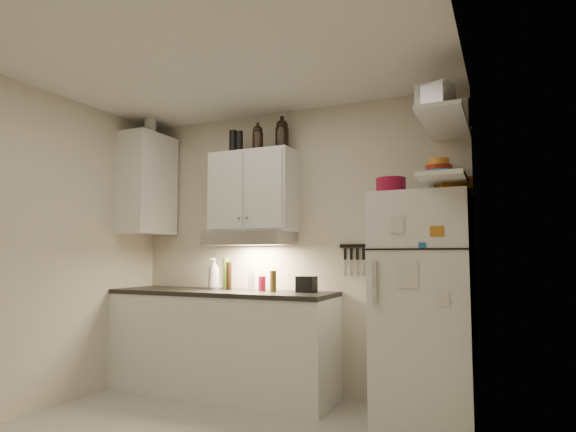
% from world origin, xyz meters
% --- Properties ---
extents(ceiling, '(3.20, 3.00, 0.02)m').
position_xyz_m(ceiling, '(0.00, 0.00, 2.61)').
color(ceiling, white).
rests_on(ceiling, ground).
extents(back_wall, '(3.20, 0.02, 2.60)m').
position_xyz_m(back_wall, '(0.00, 1.51, 1.30)').
color(back_wall, beige).
rests_on(back_wall, ground).
extents(left_wall, '(0.02, 3.00, 2.60)m').
position_xyz_m(left_wall, '(-1.61, 0.00, 1.30)').
color(left_wall, beige).
rests_on(left_wall, ground).
extents(right_wall, '(0.02, 3.00, 2.60)m').
position_xyz_m(right_wall, '(1.61, 0.00, 1.30)').
color(right_wall, beige).
rests_on(right_wall, ground).
extents(base_cabinet, '(2.10, 0.60, 0.88)m').
position_xyz_m(base_cabinet, '(-0.55, 1.20, 0.44)').
color(base_cabinet, white).
rests_on(base_cabinet, floor).
extents(countertop, '(2.10, 0.62, 0.04)m').
position_xyz_m(countertop, '(-0.55, 1.20, 0.90)').
color(countertop, black).
rests_on(countertop, base_cabinet).
extents(upper_cabinet, '(0.80, 0.33, 0.75)m').
position_xyz_m(upper_cabinet, '(-0.30, 1.33, 1.83)').
color(upper_cabinet, white).
rests_on(upper_cabinet, back_wall).
extents(side_cabinet, '(0.33, 0.55, 1.00)m').
position_xyz_m(side_cabinet, '(-1.44, 1.20, 1.95)').
color(side_cabinet, white).
rests_on(side_cabinet, left_wall).
extents(range_hood, '(0.76, 0.46, 0.12)m').
position_xyz_m(range_hood, '(-0.30, 1.27, 1.39)').
color(range_hood, silver).
rests_on(range_hood, back_wall).
extents(fridge, '(0.70, 0.68, 1.70)m').
position_xyz_m(fridge, '(1.25, 1.16, 0.85)').
color(fridge, white).
rests_on(fridge, floor).
extents(shelf_hi, '(0.30, 0.95, 0.03)m').
position_xyz_m(shelf_hi, '(1.45, 1.02, 2.20)').
color(shelf_hi, white).
rests_on(shelf_hi, right_wall).
extents(shelf_lo, '(0.30, 0.95, 0.03)m').
position_xyz_m(shelf_lo, '(1.45, 1.02, 1.76)').
color(shelf_lo, white).
rests_on(shelf_lo, right_wall).
extents(knife_strip, '(0.42, 0.02, 0.03)m').
position_xyz_m(knife_strip, '(0.70, 1.49, 1.32)').
color(knife_strip, black).
rests_on(knife_strip, back_wall).
extents(dutch_oven, '(0.29, 0.29, 0.13)m').
position_xyz_m(dutch_oven, '(1.03, 1.10, 1.77)').
color(dutch_oven, maroon).
rests_on(dutch_oven, fridge).
extents(book_stack, '(0.29, 0.32, 0.09)m').
position_xyz_m(book_stack, '(1.48, 1.05, 1.74)').
color(book_stack, '#BC6F17').
rests_on(book_stack, fridge).
extents(spice_jar, '(0.06, 0.06, 0.09)m').
position_xyz_m(spice_jar, '(1.35, 1.03, 1.75)').
color(spice_jar, silver).
rests_on(spice_jar, fridge).
extents(stock_pot, '(0.33, 0.33, 0.23)m').
position_xyz_m(stock_pot, '(1.51, 1.39, 2.33)').
color(stock_pot, silver).
rests_on(stock_pot, shelf_hi).
extents(tin_a, '(0.25, 0.23, 0.22)m').
position_xyz_m(tin_a, '(1.40, 0.87, 2.33)').
color(tin_a, '#AAAAAD').
rests_on(tin_a, shelf_hi).
extents(tin_b, '(0.22, 0.22, 0.17)m').
position_xyz_m(tin_b, '(1.44, 0.73, 2.30)').
color(tin_b, '#AAAAAD').
rests_on(tin_b, shelf_hi).
extents(bowl_teal, '(0.26, 0.26, 0.10)m').
position_xyz_m(bowl_teal, '(1.41, 1.32, 1.83)').
color(bowl_teal, '#1C649C').
rests_on(bowl_teal, shelf_lo).
extents(bowl_orange, '(0.21, 0.21, 0.06)m').
position_xyz_m(bowl_orange, '(1.36, 1.33, 1.91)').
color(bowl_orange, red).
rests_on(bowl_orange, bowl_teal).
extents(bowl_yellow, '(0.16, 0.16, 0.05)m').
position_xyz_m(bowl_yellow, '(1.36, 1.33, 1.97)').
color(bowl_yellow, '#F5A02B').
rests_on(bowl_yellow, bowl_orange).
extents(plates, '(0.29, 0.29, 0.06)m').
position_xyz_m(plates, '(1.41, 0.98, 1.81)').
color(plates, '#1C649C').
rests_on(plates, shelf_lo).
extents(growler_a, '(0.11, 0.11, 0.24)m').
position_xyz_m(growler_a, '(-0.22, 1.27, 2.32)').
color(growler_a, black).
rests_on(growler_a, upper_cabinet).
extents(growler_b, '(0.15, 0.15, 0.30)m').
position_xyz_m(growler_b, '(-0.02, 1.37, 2.35)').
color(growler_b, black).
rests_on(growler_b, upper_cabinet).
extents(thermos_a, '(0.07, 0.07, 0.20)m').
position_xyz_m(thermos_a, '(-0.41, 1.26, 2.30)').
color(thermos_a, black).
rests_on(thermos_a, upper_cabinet).
extents(thermos_b, '(0.08, 0.08, 0.21)m').
position_xyz_m(thermos_b, '(-0.49, 1.27, 2.31)').
color(thermos_b, black).
rests_on(thermos_b, upper_cabinet).
extents(side_jar, '(0.14, 0.14, 0.16)m').
position_xyz_m(side_jar, '(-1.39, 1.17, 2.53)').
color(side_jar, silver).
rests_on(side_jar, side_cabinet).
extents(soap_bottle, '(0.16, 0.16, 0.33)m').
position_xyz_m(soap_bottle, '(-0.68, 1.27, 1.08)').
color(soap_bottle, white).
rests_on(soap_bottle, countertop).
extents(pepper_mill, '(0.07, 0.07, 0.19)m').
position_xyz_m(pepper_mill, '(-0.04, 1.23, 1.01)').
color(pepper_mill, brown).
rests_on(pepper_mill, countertop).
extents(oil_bottle, '(0.06, 0.06, 0.29)m').
position_xyz_m(oil_bottle, '(-0.59, 1.33, 1.07)').
color(oil_bottle, '#405C17').
rests_on(oil_bottle, countertop).
extents(vinegar_bottle, '(0.06, 0.06, 0.26)m').
position_xyz_m(vinegar_bottle, '(-0.51, 1.26, 1.05)').
color(vinegar_bottle, black).
rests_on(vinegar_bottle, countertop).
extents(clear_bottle, '(0.07, 0.07, 0.17)m').
position_xyz_m(clear_bottle, '(-0.31, 1.32, 1.01)').
color(clear_bottle, silver).
rests_on(clear_bottle, countertop).
extents(red_jar, '(0.09, 0.09, 0.13)m').
position_xyz_m(red_jar, '(-0.17, 1.27, 0.99)').
color(red_jar, maroon).
rests_on(red_jar, countertop).
extents(caddy, '(0.17, 0.13, 0.14)m').
position_xyz_m(caddy, '(0.25, 1.29, 0.99)').
color(caddy, black).
rests_on(caddy, countertop).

